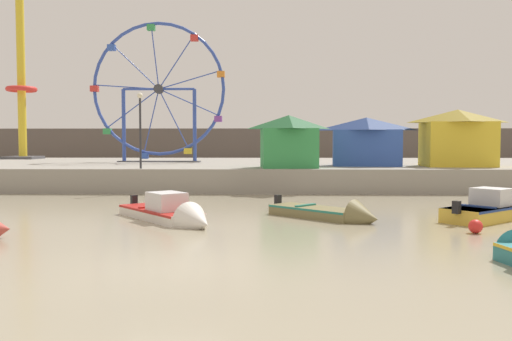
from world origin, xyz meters
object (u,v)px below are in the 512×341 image
motorboat_olive_wood (334,214)px  motorboat_white_red_stripe (173,214)px  ferris_wheel_blue_frame (159,92)px  mooring_buoy_orange (476,226)px  carnival_booth_yellow_awning (457,137)px  promenade_lamp_near (140,120)px  carnival_booth_green_kiosk (289,140)px  carnival_booth_blue_tent (366,141)px  drop_tower_yellow_tower (21,84)px  motorboat_mustard_yellow (496,209)px

motorboat_olive_wood → motorboat_white_red_stripe: bearing=-128.5°
ferris_wheel_blue_frame → mooring_buoy_orange: ferris_wheel_blue_frame is taller
motorboat_olive_wood → carnival_booth_yellow_awning: (9.18, 13.35, 2.98)m
ferris_wheel_blue_frame → promenade_lamp_near: 10.52m
carnival_booth_green_kiosk → carnival_booth_blue_tent: bearing=22.1°
drop_tower_yellow_tower → carnival_booth_yellow_awning: size_ratio=3.49×
ferris_wheel_blue_frame → mooring_buoy_orange: (14.72, -23.31, -6.42)m
motorboat_mustard_yellow → motorboat_white_red_stripe: size_ratio=0.86×
motorboat_white_red_stripe → promenade_lamp_near: (-3.80, 11.02, 3.84)m
ferris_wheel_blue_frame → carnival_booth_yellow_awning: size_ratio=2.30×
motorboat_olive_wood → ferris_wheel_blue_frame: 23.89m
drop_tower_yellow_tower → carnival_booth_blue_tent: bearing=-25.7°
carnival_booth_green_kiosk → mooring_buoy_orange: size_ratio=8.34×
promenade_lamp_near → motorboat_mustard_yellow: bearing=-32.0°
motorboat_white_red_stripe → carnival_booth_yellow_awning: carnival_booth_yellow_awning is taller
carnival_booth_green_kiosk → motorboat_white_red_stripe: bearing=-115.2°
motorboat_olive_wood → carnival_booth_blue_tent: carnival_booth_blue_tent is taller
carnival_booth_blue_tent → promenade_lamp_near: (-13.35, -3.70, 1.17)m
motorboat_olive_wood → drop_tower_yellow_tower: bearing=175.2°
carnival_booth_blue_tent → motorboat_mustard_yellow: bearing=-74.3°
motorboat_white_red_stripe → motorboat_mustard_yellow: bearing=57.3°
motorboat_olive_wood → carnival_booth_green_kiosk: 11.83m
motorboat_mustard_yellow → motorboat_olive_wood: size_ratio=1.06×
motorboat_white_red_stripe → promenade_lamp_near: size_ratio=1.22×
mooring_buoy_orange → carnival_booth_blue_tent: bearing=91.2°
motorboat_white_red_stripe → drop_tower_yellow_tower: (-18.47, 28.22, 7.71)m
motorboat_white_red_stripe → motorboat_olive_wood: bearing=59.4°
motorboat_white_red_stripe → ferris_wheel_blue_frame: ferris_wheel_blue_frame is taller
motorboat_white_red_stripe → carnival_booth_green_kiosk: size_ratio=1.42×
drop_tower_yellow_tower → promenade_lamp_near: size_ratio=3.73×
drop_tower_yellow_tower → motorboat_white_red_stripe: bearing=-56.8°
motorboat_mustard_yellow → promenade_lamp_near: (-15.74, 9.84, 3.78)m
motorboat_mustard_yellow → carnival_booth_yellow_awning: size_ratio=0.98×
mooring_buoy_orange → carnival_booth_green_kiosk: bearing=110.3°
motorboat_white_red_stripe → ferris_wheel_blue_frame: bearing=154.4°
carnival_booth_green_kiosk → ferris_wheel_blue_frame: bearing=131.8°
ferris_wheel_blue_frame → drop_tower_yellow_tower: drop_tower_yellow_tower is taller
drop_tower_yellow_tower → carnival_booth_blue_tent: 31.51m
motorboat_mustard_yellow → drop_tower_yellow_tower: size_ratio=0.28×
motorboat_mustard_yellow → promenade_lamp_near: bearing=108.4°
motorboat_olive_wood → carnival_booth_green_kiosk: bearing=139.9°
motorboat_olive_wood → ferris_wheel_blue_frame: (-10.64, 20.40, 6.42)m
promenade_lamp_near → carnival_booth_yellow_awning: bearing=9.4°
motorboat_mustard_yellow → carnival_booth_yellow_awning: (3.07, 12.96, 2.83)m
drop_tower_yellow_tower → promenade_lamp_near: (14.67, -17.20, -3.86)m
carnival_booth_green_kiosk → carnival_booth_blue_tent: 5.55m
motorboat_olive_wood → drop_tower_yellow_tower: size_ratio=0.26×
carnival_booth_yellow_awning → carnival_booth_green_kiosk: carnival_booth_yellow_awning is taller
carnival_booth_blue_tent → mooring_buoy_orange: 17.06m
ferris_wheel_blue_frame → carnival_booth_yellow_awning: 21.32m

